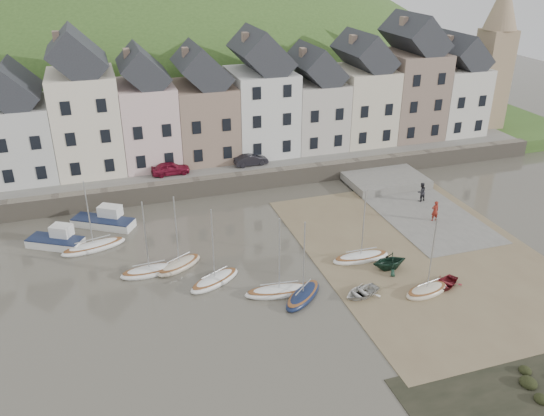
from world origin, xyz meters
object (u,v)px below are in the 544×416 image
object	(u,v)px
sailboat_0	(94,246)
person_dark	(421,192)
rowboat_white	(361,292)
car_right	(251,160)
person_red	(435,211)
rowboat_red	(445,283)
rowboat_green	(390,261)
car_left	(170,168)

from	to	relation	value
sailboat_0	person_dark	bearing A→B (deg)	-0.30
rowboat_white	car_right	size ratio (longest dim) A/B	0.79
person_red	rowboat_red	bearing A→B (deg)	63.42
sailboat_0	rowboat_red	bearing A→B (deg)	-29.40
rowboat_red	person_red	size ratio (longest dim) A/B	1.33
sailboat_0	rowboat_green	size ratio (longest dim) A/B	2.28
rowboat_red	car_left	world-z (taller)	car_left
person_dark	car_right	xyz separation A→B (m)	(-14.13, 10.68, 1.13)
rowboat_green	person_dark	size ratio (longest dim) A/B	1.47
rowboat_red	car_right	xyz separation A→B (m)	(-7.87, 24.27, 1.87)
sailboat_0	car_right	xyz separation A→B (m)	(16.53, 10.52, 1.93)
person_dark	rowboat_white	bearing A→B (deg)	34.07
rowboat_green	person_red	world-z (taller)	person_red
rowboat_green	rowboat_red	size ratio (longest dim) A/B	1.09
person_dark	rowboat_red	bearing A→B (deg)	54.12
rowboat_white	person_dark	distance (m)	17.98
rowboat_white	car_left	bearing A→B (deg)	-172.56
rowboat_red	sailboat_0	bearing A→B (deg)	-148.15
person_red	car_right	bearing A→B (deg)	-46.84
sailboat_0	car_right	world-z (taller)	sailboat_0
rowboat_white	person_red	size ratio (longest dim) A/B	1.47
rowboat_green	person_dark	distance (m)	13.59
person_dark	car_left	xyz separation A→B (m)	(-22.62, 10.68, 1.19)
rowboat_white	car_right	bearing A→B (deg)	168.00
rowboat_red	person_red	xyz separation A→B (m)	(5.13, 9.48, 0.75)
car_right	person_dark	bearing A→B (deg)	-129.99
sailboat_0	person_red	world-z (taller)	sailboat_0
rowboat_white	car_left	world-z (taller)	car_left
person_dark	car_left	bearing A→B (deg)	-36.42
rowboat_white	person_dark	world-z (taller)	person_dark
person_red	car_left	distance (m)	26.12
person_red	person_dark	xyz separation A→B (m)	(1.13, 4.11, -0.02)
sailboat_0	rowboat_white	bearing A→B (deg)	-35.64
rowboat_white	person_red	distance (m)	14.42
car_left	person_dark	bearing A→B (deg)	-116.07
person_red	rowboat_green	bearing A→B (deg)	39.33
car_right	car_left	bearing A→B (deg)	87.11
rowboat_white	rowboat_red	size ratio (longest dim) A/B	1.10
rowboat_red	car_right	distance (m)	25.58
rowboat_red	car_left	xyz separation A→B (m)	(-16.36, 24.27, 1.93)
rowboat_white	rowboat_red	distance (m)	6.45
rowboat_green	car_right	bearing A→B (deg)	-166.14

